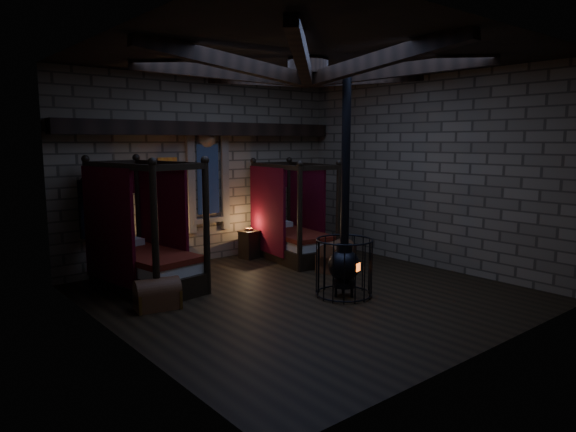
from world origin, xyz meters
TOP-DOWN VIEW (x-y plane):
  - room at (-0.00, 0.09)m, footprint 7.02×7.02m
  - bed_left at (-2.16, 2.20)m, footprint 1.56×2.46m
  - bed_right at (1.57, 2.30)m, footprint 1.41×2.29m
  - trunk_left at (-2.51, 0.92)m, footprint 0.79×0.58m
  - trunk_right at (1.63, 0.87)m, footprint 1.02×0.82m
  - nightstand_left at (-1.18, 3.15)m, footprint 0.55×0.54m
  - nightstand_right at (0.82, 3.00)m, footprint 0.47×0.46m
  - stove at (0.40, -0.55)m, footprint 1.02×1.02m

SIDE VIEW (x-z plane):
  - trunk_left at x=-2.51m, z-range -0.03..0.50m
  - trunk_right at x=1.63m, z-range -0.04..0.61m
  - nightstand_right at x=0.82m, z-range -0.02..0.70m
  - nightstand_left at x=-1.18m, z-range -0.07..0.86m
  - bed_right at x=1.57m, z-range -0.57..1.69m
  - bed_left at x=-2.16m, z-range -0.61..1.79m
  - stove at x=0.40m, z-range -1.40..2.65m
  - room at x=0.00m, z-range 1.60..5.89m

